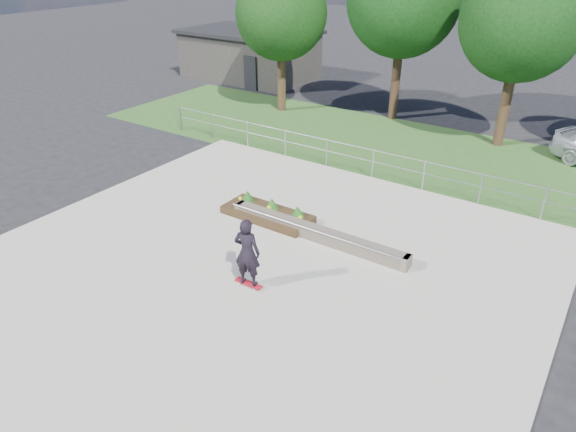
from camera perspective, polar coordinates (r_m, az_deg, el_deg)
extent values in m
plane|color=black|center=(14.24, -4.08, -6.06)|extent=(120.00, 120.00, 0.00)
cube|color=#2A4D1E|center=(22.91, 13.12, 7.04)|extent=(30.00, 8.00, 0.02)
cube|color=#A5A192|center=(14.23, -4.08, -5.96)|extent=(15.00, 15.00, 0.06)
cylinder|color=gray|center=(25.21, -11.82, 10.53)|extent=(0.06, 0.06, 1.20)
cylinder|color=#999CA1|center=(23.87, -8.37, 9.84)|extent=(0.06, 0.06, 1.20)
cylinder|color=#9A9DA2|center=(22.63, -4.53, 9.02)|extent=(0.06, 0.06, 1.20)
cylinder|color=#989BA0|center=(21.51, -0.30, 8.07)|extent=(0.06, 0.06, 1.20)
cylinder|color=gray|center=(20.51, 4.35, 6.97)|extent=(0.06, 0.06, 1.20)
cylinder|color=#96999E|center=(19.68, 9.41, 5.71)|extent=(0.06, 0.06, 1.20)
cylinder|color=#979B9F|center=(19.01, 14.84, 4.31)|extent=(0.06, 0.06, 1.20)
cylinder|color=gray|center=(18.54, 20.58, 2.78)|extent=(0.06, 0.06, 1.20)
cylinder|color=gray|center=(18.28, 26.55, 1.16)|extent=(0.06, 0.06, 1.20)
cylinder|color=#96989E|center=(19.48, 9.53, 7.21)|extent=(20.00, 0.04, 0.04)
cylinder|color=gray|center=(19.64, 9.43, 5.98)|extent=(20.00, 0.04, 0.04)
cube|color=#2D2A28|center=(35.21, -4.26, 17.32)|extent=(8.00, 5.00, 2.80)
cube|color=black|center=(34.96, -4.36, 19.73)|extent=(8.40, 5.40, 0.20)
cube|color=black|center=(32.12, -4.21, 15.53)|extent=(0.90, 0.10, 2.00)
cylinder|color=#362415|center=(27.77, -0.72, 14.58)|extent=(0.44, 0.44, 2.93)
sphere|color=black|center=(27.17, -0.76, 21.59)|extent=(4.55, 4.55, 4.55)
cylinder|color=black|center=(26.86, 11.82, 14.03)|extent=(0.44, 0.44, 3.38)
sphere|color=black|center=(26.22, 12.72, 22.38)|extent=(5.25, 5.25, 5.25)
cylinder|color=#332014|center=(24.43, 22.88, 10.77)|extent=(0.44, 0.44, 3.15)
sphere|color=black|center=(23.73, 24.60, 19.20)|extent=(4.90, 4.90, 4.90)
cube|color=brown|center=(15.46, 3.07, -1.90)|extent=(6.00, 0.40, 0.40)
cylinder|color=gray|center=(15.21, 2.69, -1.56)|extent=(6.00, 0.06, 0.06)
cube|color=#64594A|center=(16.94, -5.34, 0.87)|extent=(0.15, 0.42, 0.40)
cube|color=#67584C|center=(14.42, 12.99, -5.09)|extent=(0.15, 0.42, 0.40)
cube|color=black|center=(16.64, -2.30, 0.17)|extent=(3.00, 1.20, 0.25)
sphere|color=yellow|center=(17.29, -5.33, 1.95)|extent=(0.14, 0.14, 0.14)
sphere|color=yellow|center=(16.81, -4.16, 1.19)|extent=(0.14, 0.14, 0.14)
sphere|color=yellow|center=(16.62, -2.11, 0.93)|extent=(0.14, 0.14, 0.14)
sphere|color=yellow|center=(16.17, -0.80, 0.11)|extent=(0.14, 0.14, 0.14)
sphere|color=yellow|center=(16.02, 1.37, -0.18)|extent=(0.14, 0.14, 0.14)
cone|color=#154714|center=(17.23, -4.51, 2.26)|extent=(0.44, 0.44, 0.36)
cone|color=#194D16|center=(16.68, -1.81, 1.43)|extent=(0.44, 0.44, 0.36)
cone|color=#184C15|center=(16.18, 1.07, 0.53)|extent=(0.44, 0.44, 0.36)
cylinder|color=white|center=(13.63, -5.50, -7.44)|extent=(0.05, 0.03, 0.05)
cylinder|color=white|center=(13.75, -5.03, -7.08)|extent=(0.05, 0.03, 0.05)
cylinder|color=silver|center=(13.36, -3.75, -8.18)|extent=(0.05, 0.03, 0.05)
cylinder|color=silver|center=(13.48, -3.28, -7.81)|extent=(0.05, 0.03, 0.05)
cylinder|color=#98999E|center=(13.67, -5.27, -7.17)|extent=(0.02, 0.18, 0.02)
cylinder|color=gray|center=(13.41, -3.52, -7.91)|extent=(0.02, 0.18, 0.02)
cube|color=maroon|center=(13.53, -4.41, -7.47)|extent=(0.80, 0.21, 0.02)
imported|color=black|center=(13.00, -4.56, -4.05)|extent=(0.78, 0.61, 1.88)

